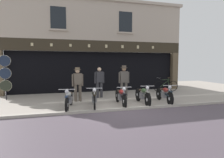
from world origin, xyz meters
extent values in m
cube|color=#9E9489|center=(0.00, 5.00, -0.04)|extent=(23.83, 10.00, 0.08)
cube|color=#ADA699|center=(0.00, 0.08, 0.01)|extent=(23.83, 0.16, 0.18)
cube|color=black|center=(0.00, 7.30, 1.30)|extent=(10.88, 4.00, 2.60)
cube|color=brown|center=(5.69, 5.18, 1.30)|extent=(0.44, 0.36, 2.60)
cube|color=black|center=(0.00, 5.55, 1.43)|extent=(10.41, 0.03, 2.18)
cube|color=#2D261A|center=(0.00, 5.12, 2.95)|extent=(11.83, 0.24, 0.70)
cube|color=#C6B789|center=(-3.87, 4.99, 2.95)|extent=(0.14, 0.03, 0.18)
cube|color=#C6B789|center=(-2.80, 4.99, 2.95)|extent=(0.14, 0.03, 0.17)
cube|color=#C6B789|center=(-1.69, 4.99, 2.95)|extent=(0.14, 0.03, 0.16)
cube|color=#C6B789|center=(-0.55, 4.99, 2.95)|extent=(0.14, 0.03, 0.19)
cube|color=#C6B789|center=(0.56, 4.99, 2.95)|extent=(0.14, 0.03, 0.20)
cube|color=#C6B789|center=(1.65, 4.99, 2.95)|extent=(0.14, 0.03, 0.19)
cube|color=#C6B789|center=(2.75, 4.99, 2.95)|extent=(0.14, 0.03, 0.22)
cube|color=#C6B789|center=(3.86, 4.99, 2.95)|extent=(0.14, 0.03, 0.16)
cube|color=#AFA08F|center=(0.00, 5.20, 4.55)|extent=(11.83, 0.40, 2.49)
cube|color=black|center=(-2.37, 4.99, 4.55)|extent=(0.90, 0.02, 1.30)
cube|color=#AFA08F|center=(-2.37, 4.95, 3.85)|extent=(1.10, 0.12, 0.10)
cube|color=black|center=(1.86, 4.99, 4.55)|extent=(0.90, 0.02, 1.30)
cube|color=#AFA08F|center=(1.86, 4.95, 3.85)|extent=(1.10, 0.12, 0.10)
cylinder|color=black|center=(-2.14, 0.26, 0.31)|extent=(0.17, 0.61, 0.61)
cylinder|color=silver|center=(-2.14, 0.26, 0.31)|extent=(0.12, 0.15, 0.13)
cylinder|color=black|center=(-1.90, 1.63, 0.31)|extent=(0.18, 0.62, 0.61)
cylinder|color=silver|center=(-1.90, 1.63, 0.31)|extent=(0.13, 0.15, 0.13)
cube|color=#1F2E48|center=(-2.02, 0.94, 0.43)|extent=(0.29, 1.27, 0.07)
cube|color=slate|center=(-2.02, 0.94, 0.36)|extent=(0.25, 0.35, 0.26)
ellipsoid|color=gray|center=(-2.05, 0.78, 0.63)|extent=(0.30, 0.49, 0.20)
ellipsoid|color=#38281E|center=(-1.98, 1.19, 0.61)|extent=(0.25, 0.33, 0.10)
cube|color=#1F2E48|center=(-2.14, 0.26, 0.63)|extent=(0.16, 0.37, 0.04)
sphere|color=silver|center=(-2.13, 0.31, 0.81)|extent=(0.15, 0.15, 0.15)
cylinder|color=silver|center=(-2.13, 0.31, 0.89)|extent=(0.62, 0.13, 0.02)
cylinder|color=silver|center=(-2.14, 0.30, 0.60)|extent=(0.08, 0.27, 0.61)
cylinder|color=black|center=(-1.09, 0.27, 0.31)|extent=(0.17, 0.62, 0.62)
cylinder|color=silver|center=(-1.09, 0.27, 0.31)|extent=(0.12, 0.15, 0.14)
cylinder|color=black|center=(-0.87, 1.63, 0.31)|extent=(0.18, 0.63, 0.62)
cylinder|color=silver|center=(-0.87, 1.63, 0.31)|extent=(0.13, 0.15, 0.14)
cube|color=black|center=(-0.98, 0.95, 0.43)|extent=(0.28, 1.27, 0.07)
cube|color=slate|center=(-0.98, 0.95, 0.36)|extent=(0.25, 0.35, 0.26)
ellipsoid|color=black|center=(-1.01, 0.79, 0.63)|extent=(0.29, 0.49, 0.20)
ellipsoid|color=#38281E|center=(-0.94, 1.20, 0.61)|extent=(0.25, 0.33, 0.10)
cube|color=black|center=(-1.09, 0.27, 0.64)|extent=(0.16, 0.37, 0.04)
sphere|color=silver|center=(-1.08, 0.32, 0.81)|extent=(0.15, 0.15, 0.15)
cylinder|color=silver|center=(-1.08, 0.32, 0.89)|extent=(0.62, 0.12, 0.02)
cylinder|color=silver|center=(-1.08, 0.30, 0.60)|extent=(0.08, 0.26, 0.61)
cylinder|color=black|center=(0.16, 0.31, 0.30)|extent=(0.13, 0.61, 0.61)
cylinder|color=silver|center=(0.16, 0.31, 0.30)|extent=(0.11, 0.14, 0.13)
cylinder|color=black|center=(0.30, 1.73, 0.30)|extent=(0.14, 0.61, 0.61)
cylinder|color=silver|center=(0.30, 1.73, 0.30)|extent=(0.12, 0.14, 0.13)
cube|color=black|center=(0.23, 1.02, 0.42)|extent=(0.20, 1.32, 0.07)
cube|color=slate|center=(0.23, 1.02, 0.35)|extent=(0.23, 0.34, 0.26)
ellipsoid|color=maroon|center=(0.21, 0.85, 0.62)|extent=(0.27, 0.48, 0.20)
ellipsoid|color=#38281E|center=(0.25, 1.27, 0.60)|extent=(0.23, 0.32, 0.10)
cube|color=black|center=(0.16, 0.31, 0.63)|extent=(0.14, 0.37, 0.04)
sphere|color=silver|center=(0.16, 0.36, 0.80)|extent=(0.15, 0.15, 0.15)
cylinder|color=silver|center=(0.16, 0.36, 0.88)|extent=(0.62, 0.09, 0.02)
cylinder|color=silver|center=(0.16, 0.34, 0.59)|extent=(0.06, 0.29, 0.60)
cylinder|color=black|center=(1.20, 0.29, 0.32)|extent=(0.13, 0.64, 0.64)
cylinder|color=silver|center=(1.20, 0.29, 0.32)|extent=(0.11, 0.15, 0.14)
cylinder|color=black|center=(1.33, 1.63, 0.32)|extent=(0.14, 0.64, 0.64)
cylinder|color=silver|center=(1.33, 1.63, 0.32)|extent=(0.12, 0.15, 0.14)
cube|color=gray|center=(1.27, 0.96, 0.44)|extent=(0.19, 1.23, 0.07)
cube|color=slate|center=(1.27, 0.96, 0.37)|extent=(0.23, 0.34, 0.26)
ellipsoid|color=#304729|center=(1.25, 0.80, 0.64)|extent=(0.26, 0.48, 0.20)
ellipsoid|color=#38281E|center=(1.29, 1.20, 0.62)|extent=(0.23, 0.32, 0.10)
cube|color=gray|center=(1.20, 0.29, 0.66)|extent=(0.13, 0.37, 0.04)
sphere|color=silver|center=(1.21, 0.35, 0.82)|extent=(0.15, 0.15, 0.15)
cylinder|color=silver|center=(1.21, 0.35, 0.90)|extent=(0.62, 0.08, 0.02)
cylinder|color=silver|center=(1.20, 0.33, 0.61)|extent=(0.06, 0.24, 0.62)
cylinder|color=black|center=(2.28, 0.29, 0.31)|extent=(0.17, 0.62, 0.62)
cylinder|color=silver|center=(2.28, 0.29, 0.31)|extent=(0.12, 0.15, 0.14)
cylinder|color=black|center=(2.50, 1.65, 0.31)|extent=(0.18, 0.62, 0.62)
cylinder|color=silver|center=(2.50, 1.65, 0.31)|extent=(0.13, 0.15, 0.14)
cube|color=black|center=(2.39, 0.97, 0.43)|extent=(0.27, 1.26, 0.07)
cube|color=slate|center=(2.39, 0.97, 0.36)|extent=(0.25, 0.35, 0.26)
ellipsoid|color=maroon|center=(2.36, 0.81, 0.63)|extent=(0.29, 0.49, 0.20)
ellipsoid|color=#38281E|center=(2.43, 1.22, 0.61)|extent=(0.25, 0.33, 0.10)
cube|color=black|center=(2.28, 0.29, 0.64)|extent=(0.16, 0.37, 0.04)
sphere|color=silver|center=(2.29, 0.35, 0.81)|extent=(0.15, 0.15, 0.15)
cylinder|color=silver|center=(2.29, 0.35, 0.89)|extent=(0.62, 0.12, 0.02)
cylinder|color=silver|center=(2.28, 0.33, 0.60)|extent=(0.08, 0.28, 0.60)
cylinder|color=brown|center=(-1.43, 2.39, 0.43)|extent=(0.15, 0.15, 0.85)
cylinder|color=brown|center=(-1.64, 2.36, 0.43)|extent=(0.15, 0.15, 0.85)
cube|color=brown|center=(-1.53, 2.37, 1.10)|extent=(0.41, 0.27, 0.54)
cube|color=white|center=(-1.55, 2.49, 1.17)|extent=(0.14, 0.04, 0.30)
cube|color=navy|center=(-1.55, 2.50, 1.16)|extent=(0.05, 0.02, 0.28)
cylinder|color=brown|center=(-1.30, 2.41, 1.04)|extent=(0.09, 0.09, 0.58)
cylinder|color=brown|center=(-1.77, 2.34, 1.04)|extent=(0.09, 0.09, 0.58)
sphere|color=beige|center=(-1.53, 2.37, 1.49)|extent=(0.21, 0.21, 0.21)
cylinder|color=brown|center=(-1.53, 2.37, 1.55)|extent=(0.36, 0.36, 0.01)
cylinder|color=brown|center=(-1.53, 2.37, 1.60)|extent=(0.22, 0.22, 0.12)
cylinder|color=#2D2D33|center=(-0.19, 3.11, 0.43)|extent=(0.15, 0.15, 0.86)
cylinder|color=#2D2D33|center=(-0.41, 3.08, 0.43)|extent=(0.15, 0.15, 0.86)
cube|color=#2D2D33|center=(-0.30, 3.09, 1.13)|extent=(0.40, 0.26, 0.58)
cube|color=silver|center=(-0.31, 3.21, 1.20)|extent=(0.14, 0.04, 0.33)
cube|color=black|center=(-0.32, 3.22, 1.18)|extent=(0.05, 0.02, 0.30)
cylinder|color=#2D2D33|center=(-0.07, 3.12, 1.08)|extent=(0.09, 0.09, 0.59)
cylinder|color=#2D2D33|center=(-0.53, 3.07, 1.08)|extent=(0.09, 0.09, 0.59)
sphere|color=beige|center=(-0.30, 3.09, 1.53)|extent=(0.21, 0.21, 0.21)
cylinder|color=#47423D|center=(0.94, 2.30, 0.45)|extent=(0.15, 0.15, 0.89)
cylinder|color=#47423D|center=(0.73, 2.33, 0.45)|extent=(0.15, 0.15, 0.89)
cube|color=#47423D|center=(0.83, 2.32, 1.16)|extent=(0.40, 0.26, 0.58)
cube|color=white|center=(0.85, 2.43, 1.23)|extent=(0.14, 0.04, 0.32)
cube|color=#47234C|center=(0.85, 2.44, 1.22)|extent=(0.05, 0.02, 0.30)
cylinder|color=#47423D|center=(1.07, 2.29, 1.12)|extent=(0.09, 0.09, 0.57)
cylinder|color=#47423D|center=(0.60, 2.35, 1.12)|extent=(0.09, 0.09, 0.57)
sphere|color=#9E7A5B|center=(0.83, 2.32, 1.57)|extent=(0.22, 0.22, 0.22)
cylinder|color=#4C4238|center=(0.83, 2.32, 1.63)|extent=(0.37, 0.37, 0.01)
cylinder|color=#4C4238|center=(0.83, 2.32, 1.69)|extent=(0.23, 0.23, 0.12)
cylinder|color=#232328|center=(-5.02, 3.72, 1.15)|extent=(0.06, 0.06, 2.29)
cylinder|color=#192338|center=(-5.02, 3.70, 1.98)|extent=(0.55, 0.03, 0.55)
torus|color=beige|center=(-5.02, 3.71, 1.98)|extent=(0.57, 0.04, 0.57)
cylinder|color=#192338|center=(-5.02, 3.70, 1.35)|extent=(0.55, 0.03, 0.55)
torus|color=beige|center=(-5.02, 3.71, 1.35)|extent=(0.57, 0.04, 0.57)
cylinder|color=#23281E|center=(-5.02, 3.70, 0.72)|extent=(0.55, 0.03, 0.55)
torus|color=beige|center=(-5.02, 3.71, 0.72)|extent=(0.57, 0.04, 0.57)
cube|color=silver|center=(2.40, 5.40, 1.59)|extent=(0.79, 0.02, 1.04)
cube|color=#1E3323|center=(2.40, 5.39, 2.02)|extent=(0.79, 0.01, 0.20)
torus|color=black|center=(3.92, 4.24, 0.33)|extent=(0.69, 0.07, 0.69)
torus|color=black|center=(4.99, 4.19, 0.33)|extent=(0.69, 0.07, 0.69)
cylinder|color=#23381E|center=(4.35, 4.22, 0.51)|extent=(0.62, 0.07, 0.47)
cylinder|color=#23381E|center=(4.46, 4.22, 0.77)|extent=(0.59, 0.06, 0.03)
cylinder|color=#23381E|center=(4.65, 4.20, 0.63)|extent=(0.06, 0.03, 0.52)
ellipsoid|color=#332319|center=(4.69, 4.20, 0.89)|extent=(0.25, 0.13, 0.06)
cylinder|color=silver|center=(3.92, 4.24, 0.89)|extent=(0.05, 0.50, 0.02)
camera|label=1|loc=(-2.39, -6.93, 1.87)|focal=30.42mm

